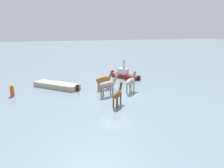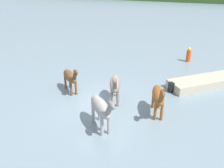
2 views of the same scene
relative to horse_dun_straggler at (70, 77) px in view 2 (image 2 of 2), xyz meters
The scene contains 8 objects.
ground_plane 2.47m from the horse_dun_straggler, 12.93° to the right, with size 208.53×208.53×0.00m, color gray.
distant_shoreline 58.08m from the horse_dun_straggler, 87.80° to the left, with size 187.67×6.00×2.40m, color #375827.
horse_dun_straggler is the anchor object (origin of this frame).
horse_gray_outer 4.11m from the horse_dun_straggler, 38.63° to the right, with size 2.03×1.96×1.90m.
horse_pinto_flank 2.79m from the horse_dun_straggler, ahead, with size 1.26×2.36×1.87m.
horse_lead 5.18m from the horse_dun_straggler, ahead, with size 1.15×2.32×1.82m.
boat_tender_starboard 8.34m from the horse_dun_straggler, 30.13° to the left, with size 4.70×4.65×0.76m.
buoy_channel_marker 9.95m from the horse_dun_straggler, 56.65° to the left, with size 0.36×0.36×1.14m.
Camera 2 is at (4.94, -9.89, 6.14)m, focal length 38.12 mm.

